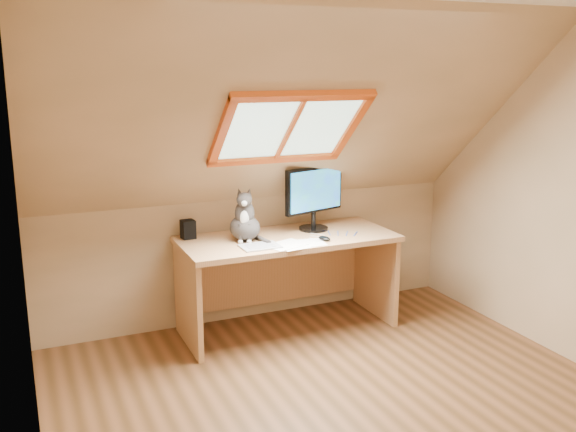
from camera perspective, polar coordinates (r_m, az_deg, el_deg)
ground at (r=4.02m, az=6.35°, el=-17.33°), size 3.50×3.50×0.00m
room_shell at (r=3.44m, az=7.73°, el=2.92°), size 3.52×3.52×2.41m
desk at (r=5.05m, az=-0.37°, el=-4.14°), size 1.66×0.73×0.76m
monitor at (r=5.06m, az=2.34°, el=1.96°), size 0.54×0.23×0.51m
cat at (r=4.79m, az=-3.87°, el=-0.48°), size 0.30×0.33×0.41m
desk_speaker at (r=4.91m, az=-8.88°, el=-1.18°), size 0.11×0.11×0.14m
graphics_tablet at (r=4.64m, az=-2.50°, el=-2.72°), size 0.28×0.20×0.01m
mouse at (r=4.81m, az=3.26°, el=-2.00°), size 0.09×0.12×0.03m
papers at (r=4.68m, az=0.94°, el=-2.59°), size 0.35×0.30×0.01m
cables at (r=4.96m, az=3.99°, el=-1.71°), size 0.51×0.26×0.01m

